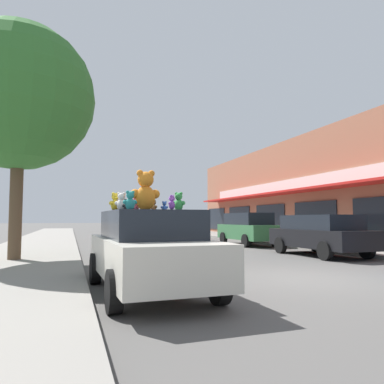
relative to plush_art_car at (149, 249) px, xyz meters
name	(u,v)px	position (x,y,z in m)	size (l,w,h in m)	color
ground_plane	(303,278)	(3.73, 0.56, -0.80)	(260.00, 260.00, 0.00)	#514F4C
storefront_row	(384,188)	(17.26, 11.51, 2.50)	(11.81, 35.74, 6.61)	#9E6047
plush_art_car	(149,249)	(0.00, 0.00, 0.00)	(1.99, 4.41, 1.52)	beige
teddy_bear_giant	(146,191)	(-0.05, 0.10, 1.10)	(0.57, 0.35, 0.79)	orange
teddy_bear_green	(179,202)	(0.57, -0.05, 0.90)	(0.25, 0.25, 0.37)	green
teddy_bear_pink	(136,204)	(-0.21, 0.29, 0.86)	(0.22, 0.18, 0.29)	pink
teddy_bear_white	(121,202)	(-0.49, 0.23, 0.89)	(0.27, 0.20, 0.36)	white
teddy_bear_yellow	(115,202)	(-0.59, 0.43, 0.90)	(0.26, 0.23, 0.37)	yellow
teddy_bear_blue	(164,207)	(0.47, 0.72, 0.83)	(0.17, 0.10, 0.22)	blue
teddy_bear_brown	(154,206)	(0.25, 0.74, 0.84)	(0.15, 0.19, 0.25)	olive
teddy_bear_black	(126,205)	(-0.42, 0.03, 0.83)	(0.17, 0.11, 0.23)	black
teddy_bear_purple	(172,203)	(0.18, -0.97, 0.84)	(0.16, 0.18, 0.25)	purple
teddy_bear_teal	(130,201)	(-0.40, -0.24, 0.89)	(0.27, 0.17, 0.36)	teal
parked_car_far_center	(320,234)	(7.50, 4.92, 0.03)	(1.92, 4.47, 1.52)	black
parked_car_far_right	(248,228)	(7.50, 10.92, 0.10)	(1.81, 4.47, 1.69)	#336B3D
street_tree	(20,97)	(-3.01, 5.57, 4.38)	(4.60, 4.60, 7.34)	brown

